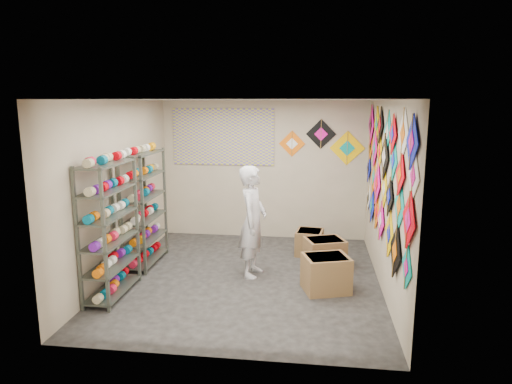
# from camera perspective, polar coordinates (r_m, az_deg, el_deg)

# --- Properties ---
(ground) EXTENTS (4.50, 4.50, 0.00)m
(ground) POSITION_cam_1_polar(r_m,az_deg,el_deg) (7.17, -1.12, -10.70)
(ground) COLOR black
(room_walls) EXTENTS (4.50, 4.50, 4.50)m
(room_walls) POSITION_cam_1_polar(r_m,az_deg,el_deg) (6.73, -1.17, 2.41)
(room_walls) COLOR tan
(room_walls) RESTS_ON ground
(shelf_rack_front) EXTENTS (0.40, 1.10, 1.90)m
(shelf_rack_front) POSITION_cam_1_polar(r_m,az_deg,el_deg) (6.59, -17.83, -4.51)
(shelf_rack_front) COLOR #4C5147
(shelf_rack_front) RESTS_ON ground
(shelf_rack_back) EXTENTS (0.40, 1.10, 1.90)m
(shelf_rack_back) POSITION_cam_1_polar(r_m,az_deg,el_deg) (7.75, -13.79, -1.98)
(shelf_rack_back) COLOR #4C5147
(shelf_rack_back) RESTS_ON ground
(string_spools) EXTENTS (0.12, 2.36, 0.12)m
(string_spools) POSITION_cam_1_polar(r_m,az_deg,el_deg) (7.14, -15.68, -2.41)
(string_spools) COLOR #FC1E43
(string_spools) RESTS_ON ground
(kite_wall_display) EXTENTS (0.06, 4.31, 2.04)m
(kite_wall_display) POSITION_cam_1_polar(r_m,az_deg,el_deg) (6.77, 15.70, 2.13)
(kite_wall_display) COLOR #05968B
(kite_wall_display) RESTS_ON room_walls
(back_wall_kites) EXTENTS (1.64, 0.02, 0.88)m
(back_wall_kites) POSITION_cam_1_polar(r_m,az_deg,el_deg) (8.85, 8.59, 6.14)
(back_wall_kites) COLOR orange
(back_wall_kites) RESTS_ON room_walls
(poster) EXTENTS (2.00, 0.01, 1.10)m
(poster) POSITION_cam_1_polar(r_m,az_deg,el_deg) (9.01, -4.14, 6.89)
(poster) COLOR #654FAC
(poster) RESTS_ON room_walls
(shopkeeper) EXTENTS (0.74, 0.58, 1.73)m
(shopkeeper) POSITION_cam_1_polar(r_m,az_deg,el_deg) (7.03, -0.40, -3.70)
(shopkeeper) COLOR silver
(shopkeeper) RESTS_ON ground
(carton_a) EXTENTS (0.75, 0.68, 0.52)m
(carton_a) POSITION_cam_1_polar(r_m,az_deg,el_deg) (6.71, 8.74, -10.03)
(carton_a) COLOR brown
(carton_a) RESTS_ON ground
(carton_b) EXTENTS (0.73, 0.67, 0.49)m
(carton_b) POSITION_cam_1_polar(r_m,az_deg,el_deg) (7.57, 8.55, -7.62)
(carton_b) COLOR brown
(carton_b) RESTS_ON ground
(carton_c) EXTENTS (0.51, 0.55, 0.44)m
(carton_c) POSITION_cam_1_polar(r_m,az_deg,el_deg) (8.21, 6.69, -6.27)
(carton_c) COLOR brown
(carton_c) RESTS_ON ground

